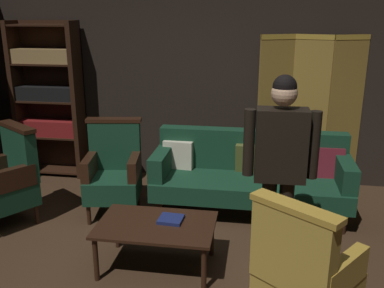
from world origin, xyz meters
TOP-DOWN VIEW (x-y plane):
  - ground_plane at (0.00, 0.00)m, footprint 10.00×10.00m
  - back_wall at (0.00, 2.45)m, footprint 7.20×0.10m
  - folding_screen at (1.22, 2.29)m, footprint 1.27×0.29m
  - bookshelf at (-2.15, 2.19)m, footprint 0.90×0.32m
  - velvet_couch at (0.55, 1.45)m, footprint 2.12×0.78m
  - coffee_table at (-0.21, 0.17)m, footprint 1.00×0.64m
  - armchair_gilt_accent at (0.96, -0.48)m, footprint 0.81×0.81m
  - armchair_wing_left at (-1.93, 0.75)m, footprint 0.80×0.80m
  - armchair_wing_right at (-0.92, 1.16)m, footprint 0.66×0.66m
  - standing_figure at (0.80, 0.24)m, footprint 0.59×0.24m
  - potted_plant at (-1.25, 1.96)m, footprint 0.49×0.49m
  - book_navy_cloth at (-0.10, 0.24)m, footprint 0.22×0.20m

SIDE VIEW (x-z plane):
  - ground_plane at x=0.00m, z-range 0.00..0.00m
  - coffee_table at x=-0.21m, z-range 0.16..0.58m
  - book_navy_cloth at x=-0.10m, z-range 0.42..0.45m
  - potted_plant at x=-1.25m, z-range 0.06..0.84m
  - velvet_couch at x=0.55m, z-range 0.01..0.89m
  - armchair_gilt_accent at x=0.96m, z-range -0.03..1.01m
  - armchair_wing_left at x=-1.93m, z-range -0.03..1.01m
  - armchair_wing_right at x=-0.92m, z-range -0.03..1.01m
  - folding_screen at x=1.22m, z-range 0.04..1.94m
  - standing_figure at x=0.80m, z-range 0.17..1.88m
  - bookshelf at x=-2.15m, z-range 0.03..2.08m
  - back_wall at x=0.00m, z-range 0.00..2.80m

